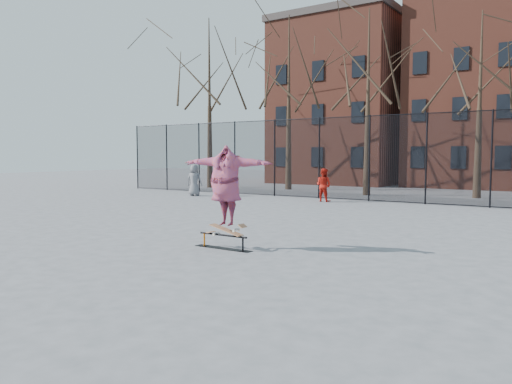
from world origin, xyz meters
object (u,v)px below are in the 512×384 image
Objects in this scene: skate_rail at (223,243)px; skater at (226,190)px; bystander_red at (324,185)px; bystander_grey at (194,180)px; skateboard at (226,232)px.

skater is (0.09, 0.00, 1.23)m from skate_rail.
skate_rail is at bearing 110.71° from bystander_red.
bystander_red is at bearing 168.00° from bystander_grey.
skateboard is at bearing 169.99° from skater.
bystander_grey is at bearing 134.19° from skateboard.
skate_rail is at bearing 114.30° from bystander_grey.
bystander_grey is 7.15m from bystander_red.
skater is at bearing 0.00° from skateboard.
skateboard is at bearing 0.00° from skate_rail.
skater is at bearing 114.55° from bystander_grey.
skateboard is 0.41× the size of skater.
skater is (0.00, 0.00, 0.97)m from skateboard.
skate_rail is 15.00m from bystander_grey.
skater is 15.06m from bystander_grey.
skate_rail is 1.00× the size of bystander_red.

